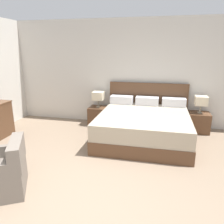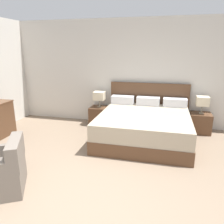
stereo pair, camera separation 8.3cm
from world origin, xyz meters
name	(u,v)px [view 2 (the right image)]	position (x,y,z in m)	size (l,w,h in m)	color
ground_plane	(76,208)	(0.00, 0.00, 0.00)	(10.62, 10.62, 0.00)	#84705B
wall_back	(127,73)	(0.00, 3.57, 1.37)	(7.31, 0.06, 2.74)	beige
bed	(144,125)	(0.61, 2.51, 0.33)	(2.02, 2.09, 1.14)	brown
nightstand_left	(100,116)	(-0.68, 3.25, 0.24)	(0.49, 0.46, 0.48)	brown
nightstand_right	(200,123)	(1.89, 3.25, 0.24)	(0.49, 0.46, 0.48)	brown
table_lamp_left	(99,96)	(-0.68, 3.25, 0.79)	(0.28, 0.28, 0.42)	gray
table_lamp_right	(203,101)	(1.89, 3.25, 0.79)	(0.28, 0.28, 0.42)	gray
armchair_companion	(1,172)	(-1.19, 0.12, 0.28)	(0.93, 0.93, 0.76)	#70665B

